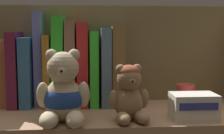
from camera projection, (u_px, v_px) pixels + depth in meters
The scene contains 17 objects.
shelf_board at pixel (107, 116), 75.04cm from camera, with size 71.68×25.62×2.00cm, color #A87F5B.
shelf_back_panel at pixel (105, 57), 86.87cm from camera, with size 74.08×1.20×28.66cm, color olive.
book_3 at pixel (7, 72), 82.01cm from camera, with size 1.86×10.08×17.39cm, color #B96D42.
book_4 at pixel (17, 69), 82.09cm from camera, with size 2.55×14.17×19.35cm, color #641B3E.
book_5 at pixel (29, 71), 82.39cm from camera, with size 2.82×14.29×17.99cm, color #2F6292.
book_6 at pixel (40, 59), 82.24cm from camera, with size 2.09×9.02×24.51cm, color #676BC2.
book_7 at pixel (49, 70), 82.74cm from camera, with size 1.77×13.05×18.62cm, color #9B6A1F.
book_8 at pixel (59, 61), 82.68cm from camera, with size 2.87×14.19×23.33cm, color green.
book_9 at pixel (71, 63), 82.96cm from camera, with size 2.60×14.29×22.30cm, color brown.
book_10 at pixel (83, 64), 83.22cm from camera, with size 2.78×14.42×21.60cm, color red.
book_11 at pixel (94, 68), 83.55cm from camera, with size 2.22×14.02×19.57cm, color green.
book_12 at pixel (104, 66), 83.70cm from camera, with size 2.54×14.85×20.46cm, color slate.
book_13 at pixel (117, 65), 83.92cm from camera, with size 3.22×13.67×20.82cm, color olive.
teddy_bear_larger at pixel (63, 94), 65.74cm from camera, with size 11.39×11.82×15.75cm.
teddy_bear_smaller at pixel (129, 94), 67.24cm from camera, with size 9.15×9.43×12.38cm.
pillar_candle at pixel (185, 98), 76.02cm from camera, with size 4.50×4.50×6.55cm, color #C63833.
small_product_box at pixel (193, 106), 68.93cm from camera, with size 9.97×6.96×5.65cm.
Camera 1 is at (-4.16, -73.15, 21.15)cm, focal length 49.39 mm.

